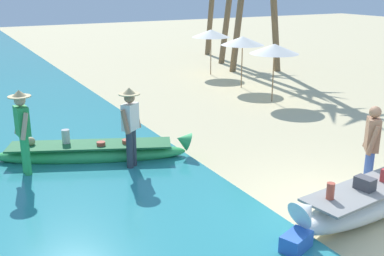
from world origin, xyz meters
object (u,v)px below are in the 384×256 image
object	(u,v)px
boat_white_foreground	(378,196)
person_tourist_customer	(371,144)
person_vendor_hatted	(130,124)
cooler_box	(296,244)
person_vendor_assistant	(23,128)
boat_green_midground	(90,152)

from	to	relation	value
boat_white_foreground	person_tourist_customer	world-z (taller)	person_tourist_customer
person_vendor_hatted	person_tourist_customer	bearing A→B (deg)	-39.70
person_vendor_hatted	person_tourist_customer	size ratio (longest dim) A/B	1.09
boat_white_foreground	person_vendor_hatted	world-z (taller)	person_vendor_hatted
cooler_box	person_vendor_assistant	bearing A→B (deg)	100.33
boat_white_foreground	boat_green_midground	xyz separation A→B (m)	(-3.63, 4.65, -0.07)
boat_white_foreground	person_vendor_assistant	xyz separation A→B (m)	(-5.00, 4.43, 0.75)
boat_white_foreground	boat_green_midground	bearing A→B (deg)	127.98
person_vendor_hatted	person_vendor_assistant	distance (m)	2.11
person_vendor_hatted	person_vendor_assistant	size ratio (longest dim) A/B	0.98
cooler_box	person_vendor_hatted	bearing A→B (deg)	81.34
boat_white_foreground	person_vendor_hatted	bearing A→B (deg)	128.27
boat_green_midground	person_vendor_hatted	distance (m)	1.33
boat_white_foreground	person_vendor_hatted	distance (m)	4.88
boat_green_midground	person_vendor_hatted	world-z (taller)	person_vendor_hatted
boat_white_foreground	cooler_box	size ratio (longest dim) A/B	8.35
boat_green_midground	person_tourist_customer	size ratio (longest dim) A/B	2.59
person_vendor_hatted	cooler_box	xyz separation A→B (m)	(0.92, -4.15, -0.87)
person_vendor_hatted	cooler_box	distance (m)	4.34
person_vendor_assistant	cooler_box	world-z (taller)	person_vendor_assistant
boat_white_foreground	boat_green_midground	size ratio (longest dim) A/B	0.96
boat_green_midground	person_vendor_assistant	bearing A→B (deg)	-171.00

